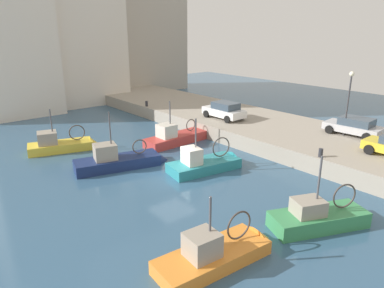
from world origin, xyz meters
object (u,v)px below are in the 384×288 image
at_px(quay_streetlamp, 349,93).
at_px(fishing_boat_orange, 220,257).
at_px(fishing_boat_yellow, 65,148).
at_px(fishing_boat_red, 179,141).
at_px(parked_car_white, 224,110).
at_px(fishing_boat_green, 323,223).
at_px(mooring_bollard_south, 321,153).
at_px(parked_car_silver, 354,126).
at_px(mooring_bollard_mid, 147,104).
at_px(fishing_boat_navy, 122,165).
at_px(fishing_boat_teal, 209,167).

bearing_deg(quay_streetlamp, fishing_boat_orange, -167.64).
distance_m(fishing_boat_yellow, fishing_boat_red, 8.98).
distance_m(fishing_boat_red, parked_car_white, 5.50).
distance_m(parked_car_white, quay_streetlamp, 10.45).
height_order(fishing_boat_green, mooring_bollard_south, fishing_boat_green).
bearing_deg(mooring_bollard_south, parked_car_silver, 9.03).
bearing_deg(fishing_boat_green, fishing_boat_orange, 167.11).
relative_size(mooring_bollard_south, mooring_bollard_mid, 1.00).
distance_m(fishing_boat_red, quay_streetlamp, 13.50).
relative_size(fishing_boat_navy, parked_car_silver, 1.57).
relative_size(fishing_boat_yellow, quay_streetlamp, 1.18).
xyz_separation_m(mooring_bollard_south, quay_streetlamp, (5.65, 1.41, 2.98)).
relative_size(fishing_boat_red, quay_streetlamp, 1.33).
xyz_separation_m(fishing_boat_navy, mooring_bollard_mid, (9.05, 10.68, 1.33)).
distance_m(fishing_boat_teal, mooring_bollard_south, 7.25).
bearing_deg(parked_car_silver, quay_streetlamp, 148.90).
bearing_deg(parked_car_silver, fishing_boat_green, -158.94).
relative_size(fishing_boat_yellow, parked_car_silver, 1.35).
relative_size(fishing_boat_red, parked_car_silver, 1.51).
xyz_separation_m(fishing_boat_green, mooring_bollard_south, (5.49, 3.55, 1.35)).
xyz_separation_m(fishing_boat_navy, quay_streetlamp, (14.70, -7.91, 4.31)).
distance_m(fishing_boat_yellow, fishing_boat_navy, 6.18).
bearing_deg(quay_streetlamp, fishing_boat_yellow, 139.66).
relative_size(fishing_boat_orange, mooring_bollard_mid, 10.47).
bearing_deg(fishing_boat_yellow, fishing_boat_green, -74.62).
bearing_deg(fishing_boat_yellow, fishing_boat_teal, -59.81).
bearing_deg(fishing_boat_yellow, fishing_boat_navy, -74.80).
bearing_deg(quay_streetlamp, mooring_bollard_south, -165.94).
distance_m(fishing_boat_yellow, fishing_boat_teal, 11.62).
bearing_deg(mooring_bollard_mid, quay_streetlamp, -73.09).
relative_size(fishing_boat_green, fishing_boat_orange, 0.97).
bearing_deg(fishing_boat_teal, fishing_boat_yellow, 120.19).
bearing_deg(fishing_boat_teal, fishing_boat_red, 70.29).
bearing_deg(fishing_boat_teal, parked_car_silver, -20.75).
bearing_deg(fishing_boat_orange, fishing_boat_navy, 79.88).
relative_size(fishing_boat_orange, mooring_bollard_south, 10.47).
bearing_deg(fishing_boat_teal, quay_streetlamp, -20.02).
bearing_deg(parked_car_white, fishing_boat_red, 179.74).
bearing_deg(fishing_boat_green, mooring_bollard_mid, 76.87).
bearing_deg(fishing_boat_green, fishing_boat_yellow, 105.38).
xyz_separation_m(fishing_boat_yellow, mooring_bollard_mid, (10.67, 4.72, 1.32)).
height_order(fishing_boat_red, mooring_bollard_mid, fishing_boat_red).
bearing_deg(fishing_boat_navy, quay_streetlamp, -28.26).
height_order(fishing_boat_yellow, fishing_boat_red, fishing_boat_red).
relative_size(fishing_boat_red, fishing_boat_teal, 1.10).
bearing_deg(parked_car_silver, parked_car_white, 111.05).
height_order(fishing_boat_yellow, fishing_boat_navy, fishing_boat_navy).
xyz_separation_m(fishing_boat_red, mooring_bollard_mid, (2.74, 8.92, 1.32)).
bearing_deg(fishing_boat_teal, mooring_bollard_mid, 71.89).
bearing_deg(parked_car_silver, fishing_boat_orange, -169.40).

